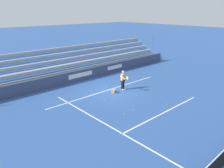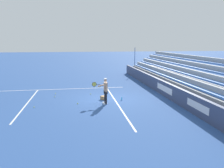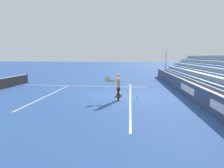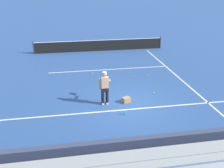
% 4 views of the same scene
% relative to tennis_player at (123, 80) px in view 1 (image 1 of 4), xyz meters
% --- Properties ---
extents(ground_plane, '(160.00, 160.00, 0.00)m').
position_rel_tennis_player_xyz_m(ground_plane, '(1.08, -0.30, -0.89)').
color(ground_plane, '#2D5193').
extents(court_baseline_white, '(12.00, 0.10, 0.01)m').
position_rel_tennis_player_xyz_m(court_baseline_white, '(1.08, -0.80, -0.89)').
color(court_baseline_white, white).
rests_on(court_baseline_white, ground).
extents(court_sideline_white, '(0.10, 12.00, 0.01)m').
position_rel_tennis_player_xyz_m(court_sideline_white, '(5.19, 3.70, -0.89)').
color(court_sideline_white, white).
rests_on(court_sideline_white, ground).
extents(court_service_line_white, '(8.22, 0.10, 0.01)m').
position_rel_tennis_player_xyz_m(court_service_line_white, '(1.08, 5.20, -0.89)').
color(court_service_line_white, white).
rests_on(court_service_line_white, ground).
extents(back_wall_sponsor_board, '(26.13, 0.25, 1.10)m').
position_rel_tennis_player_xyz_m(back_wall_sponsor_board, '(1.07, -4.81, -0.34)').
color(back_wall_sponsor_board, '#384260').
rests_on(back_wall_sponsor_board, ground).
extents(bleacher_stand, '(24.83, 3.20, 3.40)m').
position_rel_tennis_player_xyz_m(bleacher_stand, '(1.08, -7.04, -0.13)').
color(bleacher_stand, '#9EA3A8').
rests_on(bleacher_stand, ground).
extents(tennis_player, '(0.58, 1.00, 1.71)m').
position_rel_tennis_player_xyz_m(tennis_player, '(0.00, 0.00, 0.00)').
color(tennis_player, black).
rests_on(tennis_player, ground).
extents(ball_box_cardboard, '(0.48, 0.42, 0.26)m').
position_rel_tennis_player_xyz_m(ball_box_cardboard, '(1.09, 0.00, -0.76)').
color(ball_box_cardboard, '#A87F51').
rests_on(ball_box_cardboard, ground).
extents(tennis_ball_stray_back, '(0.07, 0.07, 0.07)m').
position_rel_tennis_player_xyz_m(tennis_ball_stray_back, '(-0.18, 4.55, -0.86)').
color(tennis_ball_stray_back, '#CCE533').
rests_on(tennis_ball_stray_back, ground).
extents(tennis_ball_by_box, '(0.07, 0.07, 0.07)m').
position_rel_tennis_player_xyz_m(tennis_ball_by_box, '(3.36, 3.56, -0.86)').
color(tennis_ball_by_box, '#CCE533').
rests_on(tennis_ball_by_box, ground).
extents(tennis_ball_near_player, '(0.07, 0.07, 0.07)m').
position_rel_tennis_player_xyz_m(tennis_ball_near_player, '(0.19, 1.83, -0.86)').
color(tennis_ball_near_player, '#CCE533').
rests_on(tennis_ball_near_player, ground).
extents(tennis_ball_far_left, '(0.07, 0.07, 0.07)m').
position_rel_tennis_player_xyz_m(tennis_ball_far_left, '(2.36, 3.52, -0.86)').
color(tennis_ball_far_left, '#CCE533').
rests_on(tennis_ball_far_left, ground).
extents(tennis_ball_on_baseline, '(0.07, 0.07, 0.07)m').
position_rel_tennis_player_xyz_m(tennis_ball_on_baseline, '(2.84, 0.80, -0.86)').
color(tennis_ball_on_baseline, '#CCE533').
rests_on(tennis_ball_on_baseline, ground).
extents(water_bottle, '(0.07, 0.07, 0.22)m').
position_rel_tennis_player_xyz_m(water_bottle, '(0.75, -1.29, -0.78)').
color(water_bottle, '#33B2E5').
rests_on(water_bottle, ground).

